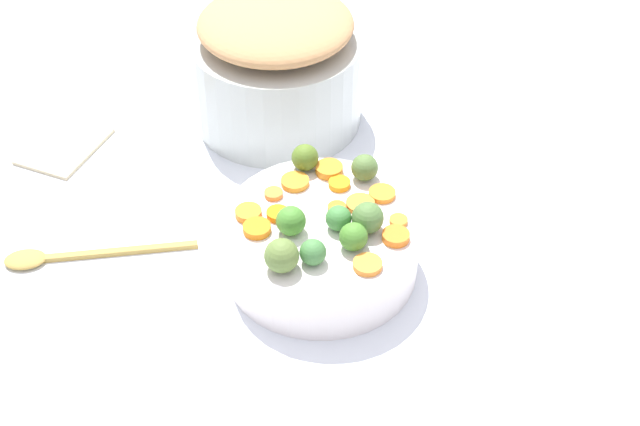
% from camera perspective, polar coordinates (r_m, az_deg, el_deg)
% --- Properties ---
extents(tabletop, '(2.40, 2.40, 0.02)m').
position_cam_1_polar(tabletop, '(1.30, -0.45, -3.97)').
color(tabletop, white).
rests_on(tabletop, ground).
extents(serving_bowl_carrots, '(0.26, 0.26, 0.09)m').
position_cam_1_polar(serving_bowl_carrots, '(1.27, 0.00, -1.86)').
color(serving_bowl_carrots, white).
rests_on(serving_bowl_carrots, tabletop).
extents(metal_pot, '(0.27, 0.27, 0.15)m').
position_cam_1_polar(metal_pot, '(1.53, -2.59, 8.02)').
color(metal_pot, '#B6BDB7').
rests_on(metal_pot, tabletop).
extents(stuffing_mound, '(0.24, 0.24, 0.06)m').
position_cam_1_polar(stuffing_mound, '(1.47, -2.72, 11.37)').
color(stuffing_mound, tan).
rests_on(stuffing_mound, metal_pot).
extents(carrot_slice_0, '(0.04, 0.04, 0.01)m').
position_cam_1_polar(carrot_slice_0, '(1.29, 1.18, 1.78)').
color(carrot_slice_0, orange).
rests_on(carrot_slice_0, serving_bowl_carrots).
extents(carrot_slice_1, '(0.04, 0.04, 0.01)m').
position_cam_1_polar(carrot_slice_1, '(1.28, 3.78, 1.18)').
color(carrot_slice_1, orange).
rests_on(carrot_slice_1, serving_bowl_carrots).
extents(carrot_slice_2, '(0.05, 0.05, 0.01)m').
position_cam_1_polar(carrot_slice_2, '(1.26, 2.46, 0.55)').
color(carrot_slice_2, orange).
rests_on(carrot_slice_2, serving_bowl_carrots).
extents(carrot_slice_3, '(0.05, 0.05, 0.01)m').
position_cam_1_polar(carrot_slice_3, '(1.24, -4.36, 0.00)').
color(carrot_slice_3, orange).
rests_on(carrot_slice_3, serving_bowl_carrots).
extents(carrot_slice_4, '(0.04, 0.04, 0.01)m').
position_cam_1_polar(carrot_slice_4, '(1.29, -1.52, 1.90)').
color(carrot_slice_4, orange).
rests_on(carrot_slice_4, serving_bowl_carrots).
extents(carrot_slice_5, '(0.04, 0.04, 0.01)m').
position_cam_1_polar(carrot_slice_5, '(1.21, 4.61, -1.42)').
color(carrot_slice_5, orange).
rests_on(carrot_slice_5, serving_bowl_carrots).
extents(carrot_slice_6, '(0.03, 0.03, 0.01)m').
position_cam_1_polar(carrot_slice_6, '(1.24, 4.78, -0.47)').
color(carrot_slice_6, orange).
rests_on(carrot_slice_6, serving_bowl_carrots).
extents(carrot_slice_7, '(0.05, 0.05, 0.01)m').
position_cam_1_polar(carrot_slice_7, '(1.22, -3.84, -0.94)').
color(carrot_slice_7, orange).
rests_on(carrot_slice_7, serving_bowl_carrots).
extents(carrot_slice_8, '(0.05, 0.05, 0.01)m').
position_cam_1_polar(carrot_slice_8, '(1.31, 0.56, 2.67)').
color(carrot_slice_8, orange).
rests_on(carrot_slice_8, serving_bowl_carrots).
extents(carrot_slice_9, '(0.04, 0.04, 0.01)m').
position_cam_1_polar(carrot_slice_9, '(1.17, 2.90, -3.15)').
color(carrot_slice_9, orange).
rests_on(carrot_slice_9, serving_bowl_carrots).
extents(carrot_slice_10, '(0.03, 0.03, 0.01)m').
position_cam_1_polar(carrot_slice_10, '(1.24, -2.58, -0.05)').
color(carrot_slice_10, orange).
rests_on(carrot_slice_10, serving_bowl_carrots).
extents(carrot_slice_11, '(0.04, 0.04, 0.01)m').
position_cam_1_polar(carrot_slice_11, '(1.27, -2.83, 1.17)').
color(carrot_slice_11, orange).
rests_on(carrot_slice_11, serving_bowl_carrots).
extents(carrot_slice_12, '(0.02, 0.02, 0.01)m').
position_cam_1_polar(carrot_slice_12, '(1.25, 1.08, 0.22)').
color(carrot_slice_12, orange).
rests_on(carrot_slice_12, serving_bowl_carrots).
extents(brussels_sprout_0, '(0.03, 0.03, 0.03)m').
position_cam_1_polar(brussels_sprout_0, '(1.17, -0.44, -2.39)').
color(brussels_sprout_0, '#437D3F').
rests_on(brussels_sprout_0, serving_bowl_carrots).
extents(brussels_sprout_1, '(0.04, 0.04, 0.04)m').
position_cam_1_polar(brussels_sprout_1, '(1.21, -1.77, -0.48)').
color(brussels_sprout_1, '#44852E').
rests_on(brussels_sprout_1, serving_bowl_carrots).
extents(brussels_sprout_2, '(0.03, 0.03, 0.03)m').
position_cam_1_polar(brussels_sprout_2, '(1.22, 1.13, -0.31)').
color(brussels_sprout_2, '#42843E').
rests_on(brussels_sprout_2, serving_bowl_carrots).
extents(brussels_sprout_3, '(0.04, 0.04, 0.04)m').
position_cam_1_polar(brussels_sprout_3, '(1.29, 2.72, 2.76)').
color(brussels_sprout_3, '#547439').
rests_on(brussels_sprout_3, serving_bowl_carrots).
extents(brussels_sprout_4, '(0.04, 0.04, 0.04)m').
position_cam_1_polar(brussels_sprout_4, '(1.16, -2.34, -2.60)').
color(brussels_sprout_4, olive).
rests_on(brussels_sprout_4, serving_bowl_carrots).
extents(brussels_sprout_5, '(0.04, 0.04, 0.04)m').
position_cam_1_polar(brussels_sprout_5, '(1.21, 2.90, -0.29)').
color(brussels_sprout_5, '#4E7539').
rests_on(brussels_sprout_5, serving_bowl_carrots).
extents(brussels_sprout_6, '(0.04, 0.04, 0.04)m').
position_cam_1_polar(brussels_sprout_6, '(1.31, -0.91, 3.38)').
color(brussels_sprout_6, '#537124').
rests_on(brussels_sprout_6, serving_bowl_carrots).
extents(brussels_sprout_7, '(0.04, 0.04, 0.04)m').
position_cam_1_polar(brussels_sprout_7, '(1.19, 2.04, -1.45)').
color(brussels_sprout_7, '#46812B').
rests_on(brussels_sprout_7, serving_bowl_carrots).
extents(wooden_spoon, '(0.24, 0.16, 0.01)m').
position_cam_1_polar(wooden_spoon, '(1.36, -15.34, -2.55)').
color(wooden_spoon, '#AE8C41').
rests_on(wooden_spoon, tabletop).
extents(dish_towel, '(0.17, 0.15, 0.01)m').
position_cam_1_polar(dish_towel, '(1.56, -15.22, 3.92)').
color(dish_towel, '#C0B08A').
rests_on(dish_towel, tabletop).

